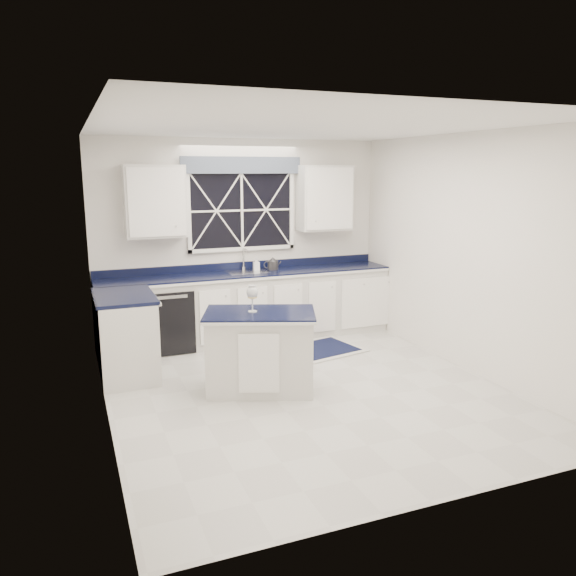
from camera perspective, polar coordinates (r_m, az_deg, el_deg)
name	(u,v)px	position (r m, az deg, el deg)	size (l,w,h in m)	color
ground	(306,390)	(6.05, 1.81, -10.30)	(4.50, 4.50, 0.00)	beige
back_wall	(241,239)	(7.77, -4.76, 4.94)	(4.00, 0.10, 2.70)	white
base_cabinets	(229,313)	(7.41, -6.04, -2.52)	(3.99, 1.60, 0.90)	silver
countertop	(248,274)	(7.55, -4.04, 1.45)	(3.98, 0.64, 0.04)	black
dishwasher	(168,318)	(7.42, -12.12, -3.02)	(0.60, 0.58, 0.82)	black
window	(242,204)	(7.68, -4.72, 8.46)	(1.65, 0.09, 1.26)	black
upper_cabinets	(244,200)	(7.56, -4.46, 8.94)	(3.10, 0.34, 0.90)	silver
faucet	(244,259)	(7.71, -4.50, 3.00)	(0.05, 0.20, 0.30)	#B4B4B6
island	(260,351)	(5.92, -2.85, -6.40)	(1.30, 1.04, 0.85)	silver
rug	(311,351)	(7.23, 2.32, -6.46)	(1.44, 1.05, 0.02)	beige
kettle	(273,264)	(7.72, -1.57, 2.46)	(0.24, 0.18, 0.17)	#302F32
wine_glass	(252,293)	(5.78, -3.65, -0.56)	(0.12, 0.12, 0.28)	silver
soap_bottle	(256,264)	(7.68, -3.24, 2.45)	(0.08, 0.08, 0.17)	silver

